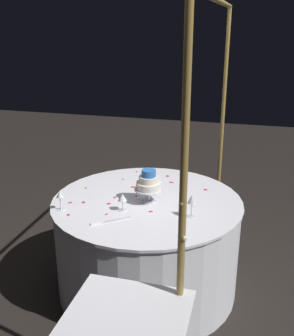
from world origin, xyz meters
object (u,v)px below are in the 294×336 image
Objects in this scene: tiered_cake at (149,183)px; decorative_arch at (212,116)px; wine_glass_2 at (60,196)px; main_table at (147,245)px; cake_knife at (109,221)px; wine_glass_0 at (122,198)px; wine_glass_1 at (192,200)px.

decorative_arch is at bearing 93.25° from tiered_cake.
decorative_arch is 15.18× the size of wine_glass_2.
decorative_arch reaches higher than main_table.
cake_knife is at bearing -21.58° from main_table.
wine_glass_2 reaches higher than wine_glass_0.
wine_glass_1 is at bearing 112.23° from cake_knife.
decorative_arch is 1.22m from wine_glass_2.
decorative_arch reaches higher than tiered_cake.
tiered_cake reaches higher than cake_knife.
wine_glass_0 reaches higher than main_table.
decorative_arch is 1.55× the size of main_table.
wine_glass_0 is at bearing -29.56° from main_table.
tiered_cake is at bearing -86.75° from decorative_arch.
wine_glass_2 is (0.33, -0.57, 0.51)m from main_table.
tiered_cake is 1.72× the size of wine_glass_2.
decorative_arch is at bearing 107.64° from wine_glass_2.
cake_knife is (0.20, -0.04, -0.09)m from wine_glass_0.
cake_knife is (0.42, -0.63, -0.69)m from decorative_arch.
decorative_arch reaches higher than wine_glass_1.
wine_glass_1 is at bearing -23.09° from decorative_arch.
wine_glass_0 is (0.22, -0.13, 0.49)m from main_table.
decorative_arch is at bearing 110.86° from wine_glass_0.
decorative_arch reaches higher than cake_knife.
tiered_cake is at bearing 143.75° from wine_glass_0.
wine_glass_1 reaches higher than cake_knife.
tiered_cake is at bearing 154.88° from cake_knife.
wine_glass_2 is at bearing -60.15° from main_table.
wine_glass_0 is at bearing -69.14° from decorative_arch.
wine_glass_1 is at bearing 92.99° from wine_glass_0.
wine_glass_0 is at bearing -36.25° from tiered_cake.
wine_glass_1 is (-0.03, 0.50, 0.03)m from wine_glass_0.
main_table is at bearing -89.85° from decorative_arch.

